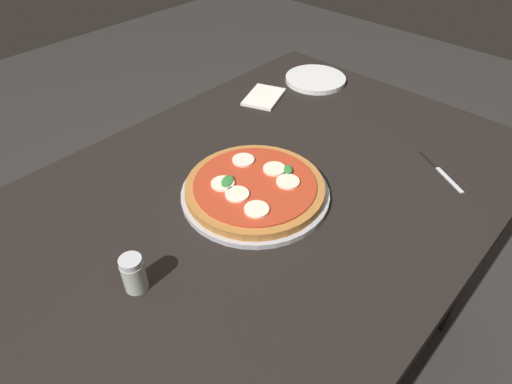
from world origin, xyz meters
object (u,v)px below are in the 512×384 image
at_px(pepper_shaker, 134,274).
at_px(napkin, 264,97).
at_px(dining_table, 261,227).
at_px(serving_tray, 256,193).
at_px(pizza, 255,187).
at_px(plate_white, 315,79).
at_px(knife, 436,165).

bearing_deg(pepper_shaker, napkin, 24.03).
height_order(napkin, pepper_shaker, pepper_shaker).
relative_size(dining_table, serving_tray, 4.03).
distance_m(dining_table, pepper_shaker, 0.36).
relative_size(serving_tray, pizza, 1.07).
bearing_deg(pizza, plate_white, 23.84).
xyz_separation_m(dining_table, pizza, (-0.02, -0.00, 0.13)).
relative_size(dining_table, napkin, 9.73).
bearing_deg(serving_tray, dining_table, 6.15).
height_order(knife, pepper_shaker, pepper_shaker).
height_order(dining_table, plate_white, plate_white).
bearing_deg(serving_tray, pizza, 133.08).
xyz_separation_m(dining_table, knife, (0.34, -0.24, 0.11)).
bearing_deg(knife, dining_table, 145.05).
bearing_deg(serving_tray, plate_white, 24.01).
bearing_deg(knife, pepper_shaker, 161.72).
bearing_deg(dining_table, knife, -34.95).
distance_m(serving_tray, pepper_shaker, 0.32).
xyz_separation_m(serving_tray, napkin, (0.33, 0.27, -0.00)).
distance_m(dining_table, knife, 0.43).
distance_m(pizza, napkin, 0.43).
bearing_deg(napkin, serving_tray, -140.26).
distance_m(dining_table, napkin, 0.43).
xyz_separation_m(serving_tray, pepper_shaker, (-0.31, -0.01, 0.03)).
height_order(dining_table, pizza, pizza).
xyz_separation_m(pizza, plate_white, (0.52, 0.23, -0.02)).
bearing_deg(dining_table, serving_tray, -173.85).
bearing_deg(knife, serving_tray, 146.76).
xyz_separation_m(plate_white, napkin, (-0.19, 0.04, -0.00)).
bearing_deg(napkin, pepper_shaker, -155.97).
bearing_deg(pepper_shaker, pizza, 2.52).
height_order(plate_white, napkin, plate_white).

